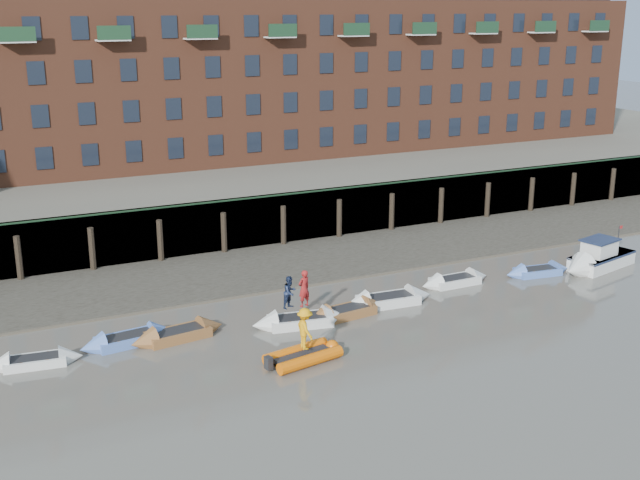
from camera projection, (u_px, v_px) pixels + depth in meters
ground at (451, 394)px, 31.89m from camera, size 220.00×220.00×0.00m
foreshore at (277, 266)px, 47.47m from camera, size 110.00×8.00×0.50m
mud_band at (301, 283)px, 44.53m from camera, size 110.00×1.60×0.10m
river_wall at (250, 222)px, 50.81m from camera, size 110.00×1.23×3.30m
bank_terrace at (189, 181)px, 62.60m from camera, size 110.00×28.00×3.20m
apartment_terrace at (178, 33)px, 60.29m from camera, size 80.60×15.56×20.98m
rowboat_0 at (35, 361)px, 34.30m from camera, size 4.07×1.62×1.15m
rowboat_1 at (128, 339)px, 36.48m from camera, size 4.55×1.80×1.28m
rowboat_2 at (178, 334)px, 37.03m from camera, size 4.67×1.93×1.32m
rowboat_3 at (300, 321)px, 38.58m from camera, size 4.87×2.15×1.37m
rowboat_4 at (347, 312)px, 39.76m from camera, size 4.56×1.82×1.29m
rowboat_5 at (388, 300)px, 41.29m from camera, size 4.96×1.75×1.41m
rowboat_6 at (455, 281)px, 44.24m from camera, size 4.28×1.29×1.24m
rowboat_7 at (538, 271)px, 45.82m from camera, size 4.14×1.67×1.17m
rib_tender at (306, 355)px, 34.79m from camera, size 3.60×2.23×0.61m
motor_launch at (593, 261)px, 46.53m from camera, size 5.79×3.07×2.28m
person_rower_a at (304, 288)px, 38.32m from camera, size 0.77×0.62×1.83m
person_rower_b at (290, 292)px, 38.15m from camera, size 0.96×0.89×1.59m
person_rib_crew at (305, 329)px, 34.44m from camera, size 0.70×1.20×1.85m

